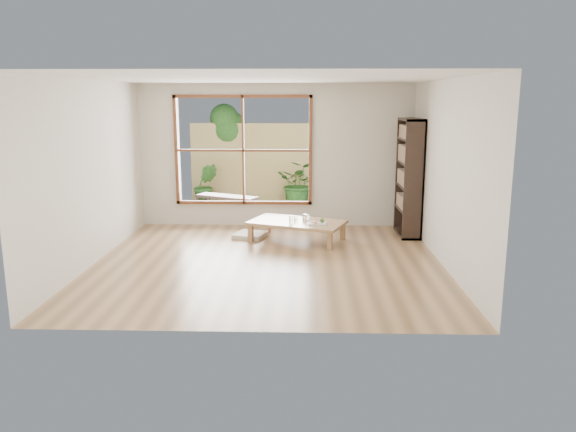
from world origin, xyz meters
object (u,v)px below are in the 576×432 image
Objects in this scene: low_table at (297,223)px; bookshelf at (409,178)px; food_tray at (318,223)px; garden_bench at (227,199)px.

bookshelf is at bearing 35.34° from low_table.
garden_bench reaches higher than food_tray.
bookshelf reaches higher than garden_bench.
garden_bench is at bearing 147.06° from low_table.
food_tray is (0.35, -0.21, 0.06)m from low_table.
garden_bench is (-1.43, 1.93, 0.07)m from low_table.
low_table is at bearing -28.91° from garden_bench.
bookshelf is 3.69m from garden_bench.
garden_bench is at bearing 135.29° from food_tray.
low_table is 0.86× the size of bookshelf.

